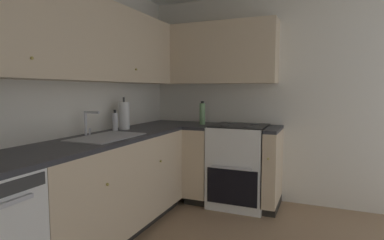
% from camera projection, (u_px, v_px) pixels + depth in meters
% --- Properties ---
extents(wall_back, '(4.01, 0.05, 2.43)m').
position_uv_depth(wall_back, '(38.00, 103.00, 2.46)').
color(wall_back, silver).
rests_on(wall_back, ground_plane).
extents(wall_right, '(0.05, 3.34, 2.43)m').
position_uv_depth(wall_right, '(284.00, 99.00, 3.65)').
color(wall_right, silver).
rests_on(wall_right, ground_plane).
extents(lower_cabinets_back, '(1.85, 0.62, 0.88)m').
position_uv_depth(lower_cabinets_back, '(108.00, 188.00, 2.81)').
color(lower_cabinets_back, beige).
rests_on(lower_cabinets_back, ground_plane).
extents(countertop_back, '(3.06, 0.60, 0.03)m').
position_uv_depth(countertop_back, '(107.00, 139.00, 2.76)').
color(countertop_back, '#2D2D33').
rests_on(countertop_back, lower_cabinets_back).
extents(lower_cabinets_right, '(0.62, 1.03, 0.88)m').
position_uv_depth(lower_cabinets_right, '(226.00, 166.00, 3.65)').
color(lower_cabinets_right, beige).
rests_on(lower_cabinets_right, ground_plane).
extents(countertop_right, '(0.60, 1.03, 0.03)m').
position_uv_depth(countertop_right, '(227.00, 127.00, 3.61)').
color(countertop_right, '#2D2D33').
rests_on(countertop_right, lower_cabinets_right).
extents(oven_range, '(0.68, 0.62, 1.06)m').
position_uv_depth(oven_range, '(239.00, 165.00, 3.61)').
color(oven_range, white).
rests_on(oven_range, ground_plane).
extents(upper_cabinets_back, '(2.74, 0.34, 0.71)m').
position_uv_depth(upper_cabinets_back, '(78.00, 38.00, 2.59)').
color(upper_cabinets_back, beige).
extents(upper_cabinets_right, '(0.32, 1.56, 0.71)m').
position_uv_depth(upper_cabinets_right, '(211.00, 54.00, 3.75)').
color(upper_cabinets_right, beige).
extents(sink, '(0.64, 0.40, 0.10)m').
position_uv_depth(sink, '(107.00, 142.00, 2.72)').
color(sink, '#B7B7BC').
rests_on(sink, countertop_back).
extents(faucet, '(0.07, 0.16, 0.22)m').
position_uv_depth(faucet, '(88.00, 121.00, 2.79)').
color(faucet, silver).
rests_on(faucet, countertop_back).
extents(soap_bottle, '(0.06, 0.06, 0.21)m').
position_uv_depth(soap_bottle, '(115.00, 121.00, 3.16)').
color(soap_bottle, silver).
rests_on(soap_bottle, countertop_back).
extents(paper_towel_roll, '(0.11, 0.11, 0.34)m').
position_uv_depth(paper_towel_roll, '(124.00, 116.00, 3.26)').
color(paper_towel_roll, white).
rests_on(paper_towel_roll, countertop_back).
extents(oil_bottle, '(0.07, 0.07, 0.28)m').
position_uv_depth(oil_bottle, '(202.00, 114.00, 3.71)').
color(oil_bottle, '#729E66').
rests_on(oil_bottle, countertop_right).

